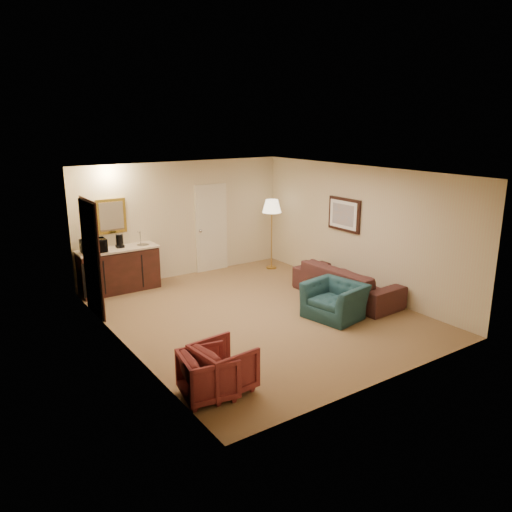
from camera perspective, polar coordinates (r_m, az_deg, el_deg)
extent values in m
plane|color=olive|center=(9.28, 0.25, -6.64)|extent=(6.00, 6.00, 0.00)
cube|color=beige|center=(11.42, -8.31, 4.17)|extent=(5.00, 0.02, 2.60)
cube|color=beige|center=(7.79, -15.07, -1.37)|extent=(0.02, 6.00, 2.60)
cube|color=beige|center=(10.47, 11.64, 3.01)|extent=(0.02, 6.00, 2.60)
cube|color=white|center=(8.66, 0.27, 9.55)|extent=(5.00, 6.00, 0.02)
cube|color=beige|center=(11.77, -5.13, 3.23)|extent=(0.82, 0.06, 2.05)
cube|color=black|center=(9.44, -18.26, -0.34)|extent=(0.06, 0.98, 2.10)
cube|color=gold|center=(10.75, -16.22, 4.39)|extent=(0.62, 0.04, 0.72)
cube|color=black|center=(10.67, 10.02, 4.69)|extent=(0.06, 0.90, 0.70)
cube|color=#3D1813|center=(10.76, -15.38, -1.51)|extent=(1.64, 0.58, 0.92)
imported|color=black|center=(10.11, 10.33, -2.35)|extent=(0.77, 2.31, 0.89)
imported|color=#1B4144|center=(9.10, 9.02, -4.38)|extent=(0.82, 1.09, 0.86)
imported|color=maroon|center=(6.57, -5.49, -13.13)|extent=(0.73, 0.76, 0.68)
imported|color=maroon|center=(6.70, -3.75, -12.32)|extent=(0.72, 0.76, 0.72)
cube|color=black|center=(9.89, 7.25, -4.01)|extent=(0.91, 0.78, 0.44)
cube|color=#BD933F|center=(11.90, 1.79, 2.51)|extent=(0.54, 0.54, 1.68)
cylinder|color=black|center=(11.01, -11.95, -2.67)|extent=(0.22, 0.22, 0.28)
imported|color=black|center=(10.41, -18.09, 1.27)|extent=(0.49, 0.28, 0.33)
cylinder|color=black|center=(10.65, -15.32, 1.68)|extent=(0.17, 0.17, 0.28)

